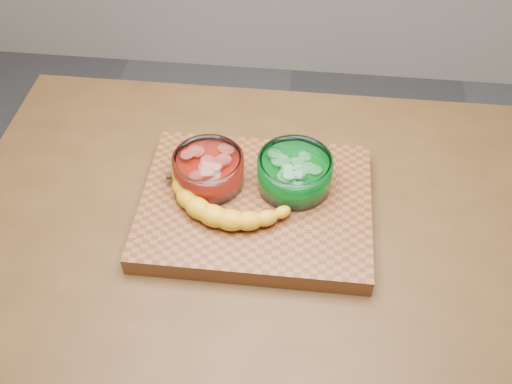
# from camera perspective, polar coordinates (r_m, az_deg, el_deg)

# --- Properties ---
(counter) EXTENTS (1.20, 0.80, 0.90)m
(counter) POSITION_cam_1_polar(r_m,az_deg,el_deg) (1.52, 0.00, -13.07)
(counter) COLOR #4D3117
(counter) RESTS_ON ground
(cutting_board) EXTENTS (0.45, 0.35, 0.04)m
(cutting_board) POSITION_cam_1_polar(r_m,az_deg,el_deg) (1.13, 0.00, -1.36)
(cutting_board) COLOR brown
(cutting_board) RESTS_ON counter
(bowl_red) EXTENTS (0.14, 0.14, 0.07)m
(bowl_red) POSITION_cam_1_polar(r_m,az_deg,el_deg) (1.13, -4.75, 2.21)
(bowl_red) COLOR white
(bowl_red) RESTS_ON cutting_board
(bowl_green) EXTENTS (0.15, 0.15, 0.07)m
(bowl_green) POSITION_cam_1_polar(r_m,az_deg,el_deg) (1.12, 3.87, 1.93)
(bowl_green) COLOR white
(bowl_green) RESTS_ON cutting_board
(banana) EXTENTS (0.28, 0.17, 0.04)m
(banana) POSITION_cam_1_polar(r_m,az_deg,el_deg) (1.09, -2.89, -0.69)
(banana) COLOR orange
(banana) RESTS_ON cutting_board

